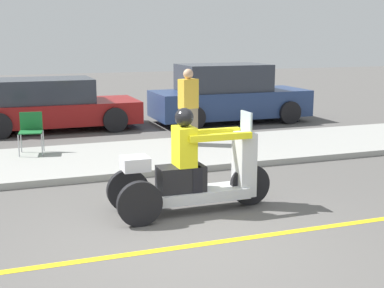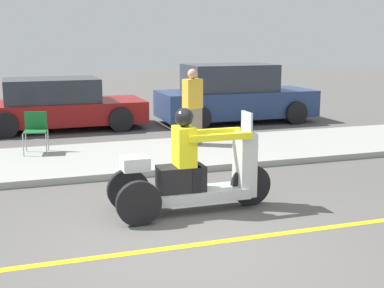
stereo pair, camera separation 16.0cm
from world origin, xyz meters
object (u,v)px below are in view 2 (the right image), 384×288
at_px(spectator_by_tree, 193,109).
at_px(parked_car_lot_center, 58,105).
at_px(parked_car_lot_left, 234,95).
at_px(motorcycle_trike, 192,175).
at_px(folding_chair_curbside, 36,128).

xyz_separation_m(spectator_by_tree, parked_car_lot_center, (-2.53, 3.65, -0.26)).
distance_m(spectator_by_tree, parked_car_lot_center, 4.44).
bearing_deg(parked_car_lot_center, spectator_by_tree, -55.29).
bearing_deg(parked_car_lot_left, motorcycle_trike, -117.24).
distance_m(folding_chair_curbside, parked_car_lot_center, 3.45).
bearing_deg(spectator_by_tree, motorcycle_trike, -108.77).
xyz_separation_m(spectator_by_tree, parked_car_lot_left, (2.34, 3.22, -0.14)).
xyz_separation_m(spectator_by_tree, folding_chair_curbside, (-3.25, 0.27, -0.29)).
distance_m(motorcycle_trike, folding_chair_curbside, 4.61).
height_order(parked_car_lot_left, parked_car_lot_center, parked_car_lot_left).
xyz_separation_m(folding_chair_curbside, parked_car_lot_center, (0.73, 3.37, 0.02)).
bearing_deg(motorcycle_trike, parked_car_lot_left, 62.76).
xyz_separation_m(folding_chair_curbside, parked_car_lot_left, (5.60, 2.95, 0.15)).
distance_m(motorcycle_trike, spectator_by_tree, 4.16).
height_order(motorcycle_trike, folding_chair_curbside, motorcycle_trike).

